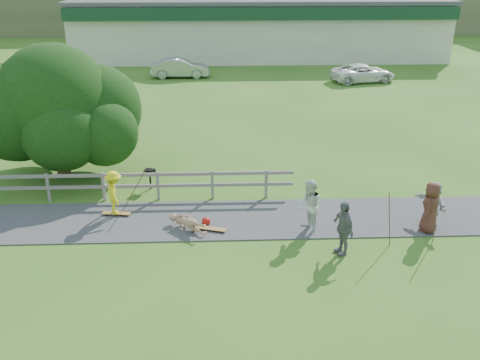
{
  "coord_description": "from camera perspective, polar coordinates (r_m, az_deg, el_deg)",
  "views": [
    {
      "loc": [
        0.26,
        -14.91,
        8.29
      ],
      "look_at": [
        0.97,
        2.0,
        1.27
      ],
      "focal_mm": 40.0,
      "sensor_mm": 36.0,
      "label": 1
    }
  ],
  "objects": [
    {
      "name": "pole_spec_right",
      "position": [
        17.67,
        20.21,
        -3.44
      ],
      "size": [
        0.03,
        0.03,
        1.93
      ],
      "primitive_type": "cylinder",
      "color": "#533621",
      "rests_on": "ground"
    },
    {
      "name": "pole_rider",
      "position": [
        19.04,
        -11.29,
        -0.81
      ],
      "size": [
        0.03,
        0.03,
        1.77
      ],
      "primitive_type": "cylinder",
      "color": "#533621",
      "rests_on": "ground"
    },
    {
      "name": "bbq",
      "position": [
        20.96,
        -9.55,
        0.1
      ],
      "size": [
        0.45,
        0.4,
        0.81
      ],
      "primitive_type": null,
      "rotation": [
        0.0,
        0.0,
        -0.4
      ],
      "color": "black",
      "rests_on": "ground"
    },
    {
      "name": "longboard_rider",
      "position": [
        19.13,
        -13.05,
        -3.6
      ],
      "size": [
        1.0,
        0.36,
        0.11
      ],
      "primitive_type": null,
      "rotation": [
        0.0,
        0.0,
        -0.12
      ],
      "color": "olive",
      "rests_on": "ground"
    },
    {
      "name": "longboard_fallen",
      "position": [
        17.64,
        -3.0,
        -5.34
      ],
      "size": [
        0.97,
        0.5,
        0.1
      ],
      "primitive_type": null,
      "rotation": [
        0.0,
        0.0,
        -0.3
      ],
      "color": "olive",
      "rests_on": "ground"
    },
    {
      "name": "path",
      "position": [
        18.38,
        -2.97,
        -4.24
      ],
      "size": [
        34.0,
        3.0,
        0.04
      ],
      "primitive_type": "cube",
      "color": "#37373A",
      "rests_on": "ground"
    },
    {
      "name": "pole_spec_left",
      "position": [
        17.0,
        15.65,
        -4.04
      ],
      "size": [
        0.03,
        0.03,
        1.85
      ],
      "primitive_type": "cylinder",
      "color": "#533621",
      "rests_on": "ground"
    },
    {
      "name": "spectator_c",
      "position": [
        18.31,
        19.63,
        -2.79
      ],
      "size": [
        0.9,
        1.01,
        1.73
      ],
      "primitive_type": "imported",
      "rotation": [
        0.0,
        0.0,
        4.18
      ],
      "color": "#512820",
      "rests_on": "ground"
    },
    {
      "name": "ground",
      "position": [
        17.06,
        -3.0,
        -6.57
      ],
      "size": [
        260.0,
        260.0,
        0.0
      ],
      "primitive_type": "plane",
      "color": "#33601B",
      "rests_on": "ground"
    },
    {
      "name": "spectator_b",
      "position": [
        16.29,
        10.94,
        -5.04
      ],
      "size": [
        0.71,
        1.09,
        1.72
      ],
      "primitive_type": "imported",
      "rotation": [
        0.0,
        0.0,
        5.02
      ],
      "color": "slate",
      "rests_on": "ground"
    },
    {
      "name": "car_white",
      "position": [
        40.39,
        12.98,
        11.06
      ],
      "size": [
        5.0,
        3.1,
        1.29
      ],
      "primitive_type": "imported",
      "rotation": [
        0.0,
        0.0,
        1.79
      ],
      "color": "white",
      "rests_on": "ground"
    },
    {
      "name": "spectator_d",
      "position": [
        18.83,
        19.89,
        -2.4
      ],
      "size": [
        0.93,
        1.52,
        1.57
      ],
      "primitive_type": "imported",
      "rotation": [
        0.0,
        0.0,
        5.06
      ],
      "color": "beige",
      "rests_on": "ground"
    },
    {
      "name": "car_silver",
      "position": [
        41.15,
        -6.43,
        11.78
      ],
      "size": [
        4.38,
        1.65,
        1.43
      ],
      "primitive_type": "imported",
      "rotation": [
        0.0,
        0.0,
        1.6
      ],
      "color": "#9A9CA2",
      "rests_on": "ground"
    },
    {
      "name": "strip_mall",
      "position": [
        50.31,
        1.95,
        16.0
      ],
      "size": [
        32.5,
        10.75,
        5.1
      ],
      "color": "beige",
      "rests_on": "ground"
    },
    {
      "name": "spectator_a",
      "position": [
        17.34,
        7.44,
        -2.86
      ],
      "size": [
        0.89,
        1.03,
        1.81
      ],
      "primitive_type": "imported",
      "rotation": [
        0.0,
        0.0,
        4.97
      ],
      "color": "silver",
      "rests_on": "ground"
    },
    {
      "name": "skater_rider",
      "position": [
        18.83,
        -13.24,
        -1.61
      ],
      "size": [
        0.86,
        1.13,
        1.56
      ],
      "primitive_type": "imported",
      "rotation": [
        0.0,
        0.0,
        1.88
      ],
      "color": "yellow",
      "rests_on": "ground"
    },
    {
      "name": "skater_fallen",
      "position": [
        17.66,
        -5.62,
        -4.57
      ],
      "size": [
        1.3,
        1.36,
        0.55
      ],
      "primitive_type": "imported",
      "rotation": [
        0.0,
        0.0,
        0.82
      ],
      "color": "tan",
      "rests_on": "ground"
    },
    {
      "name": "fence",
      "position": [
        20.31,
        -16.11,
        -0.27
      ],
      "size": [
        15.05,
        0.1,
        1.1
      ],
      "color": "slate",
      "rests_on": "ground"
    },
    {
      "name": "helmet",
      "position": [
        18.0,
        -3.63,
        -4.41
      ],
      "size": [
        0.29,
        0.29,
        0.29
      ],
      "primitive_type": "sphere",
      "color": "#AC160C",
      "rests_on": "ground"
    },
    {
      "name": "tree",
      "position": [
        22.84,
        -18.8,
        5.2
      ],
      "size": [
        7.36,
        7.36,
        3.9
      ],
      "primitive_type": null,
      "color": "black",
      "rests_on": "ground"
    }
  ]
}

